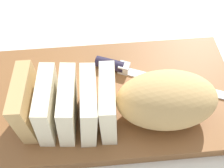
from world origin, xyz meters
name	(u,v)px	position (x,y,z in m)	size (l,w,h in m)	color
ground_plane	(112,101)	(0.00, 0.00, 0.00)	(3.00, 3.00, 0.00)	silver
cutting_board	(112,97)	(0.00, 0.00, 0.01)	(0.46, 0.26, 0.02)	brown
bread_loaf	(125,102)	(-0.02, 0.05, 0.07)	(0.33, 0.11, 0.10)	tan
bread_knife	(127,69)	(-0.03, -0.05, 0.03)	(0.24, 0.11, 0.02)	silver
crumb_near_knife	(123,63)	(-0.03, -0.07, 0.03)	(0.01, 0.01, 0.01)	tan
crumb_near_loaf	(93,112)	(0.04, 0.04, 0.03)	(0.01, 0.01, 0.01)	tan
crumb_stray_left	(122,107)	(-0.02, 0.03, 0.03)	(0.01, 0.01, 0.01)	tan
crumb_stray_right	(109,74)	(0.00, -0.04, 0.03)	(0.01, 0.01, 0.01)	tan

